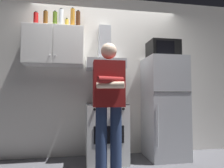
{
  "coord_description": "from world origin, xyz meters",
  "views": [
    {
      "loc": [
        -0.45,
        -2.68,
        1.0
      ],
      "look_at": [
        0.0,
        0.0,
        1.15
      ],
      "focal_mm": 30.79,
      "sensor_mm": 36.0,
      "label": 1
    }
  ],
  "objects_px": {
    "microwave": "(163,50)",
    "person_standing": "(109,103)",
    "refrigerator": "(164,107)",
    "bottle_spice_jar": "(67,23)",
    "upper_cabinet": "(54,46)",
    "stove_oven": "(106,132)",
    "bottle_liquor_amber": "(73,19)",
    "bottle_rum_dark": "(78,21)",
    "bottle_soda_red": "(36,20)",
    "range_hood": "(105,58)",
    "bottle_olive_oil": "(55,20)",
    "bottle_beer_brown": "(46,19)",
    "bottle_vodka_clear": "(61,19)"
  },
  "relations": [
    {
      "from": "upper_cabinet",
      "to": "bottle_spice_jar",
      "type": "relative_size",
      "value": 5.88
    },
    {
      "from": "upper_cabinet",
      "to": "person_standing",
      "type": "xyz_separation_m",
      "value": [
        0.75,
        -0.73,
        -0.85
      ]
    },
    {
      "from": "range_hood",
      "to": "bottle_beer_brown",
      "type": "distance_m",
      "value": 1.1
    },
    {
      "from": "bottle_spice_jar",
      "to": "bottle_liquor_amber",
      "type": "height_order",
      "value": "bottle_liquor_amber"
    },
    {
      "from": "range_hood",
      "to": "person_standing",
      "type": "bearing_deg",
      "value": -93.91
    },
    {
      "from": "bottle_spice_jar",
      "to": "bottle_liquor_amber",
      "type": "bearing_deg",
      "value": 15.06
    },
    {
      "from": "microwave",
      "to": "bottle_vodka_clear",
      "type": "xyz_separation_m",
      "value": [
        -1.65,
        0.13,
        0.46
      ]
    },
    {
      "from": "bottle_olive_oil",
      "to": "bottle_liquor_amber",
      "type": "relative_size",
      "value": 0.81
    },
    {
      "from": "bottle_soda_red",
      "to": "bottle_vodka_clear",
      "type": "relative_size",
      "value": 0.78
    },
    {
      "from": "bottle_rum_dark",
      "to": "bottle_vodka_clear",
      "type": "bearing_deg",
      "value": -175.31
    },
    {
      "from": "refrigerator",
      "to": "bottle_spice_jar",
      "type": "xyz_separation_m",
      "value": [
        -1.56,
        0.11,
        1.32
      ]
    },
    {
      "from": "upper_cabinet",
      "to": "bottle_rum_dark",
      "type": "xyz_separation_m",
      "value": [
        0.36,
        0.04,
        0.45
      ]
    },
    {
      "from": "bottle_vodka_clear",
      "to": "bottle_rum_dark",
      "type": "relative_size",
      "value": 1.01
    },
    {
      "from": "stove_oven",
      "to": "range_hood",
      "type": "distance_m",
      "value": 1.17
    },
    {
      "from": "bottle_spice_jar",
      "to": "bottle_beer_brown",
      "type": "height_order",
      "value": "bottle_beer_brown"
    },
    {
      "from": "range_hood",
      "to": "bottle_rum_dark",
      "type": "distance_m",
      "value": 0.75
    },
    {
      "from": "bottle_liquor_amber",
      "to": "bottle_rum_dark",
      "type": "bearing_deg",
      "value": 24.02
    },
    {
      "from": "upper_cabinet",
      "to": "bottle_liquor_amber",
      "type": "bearing_deg",
      "value": 1.05
    },
    {
      "from": "stove_oven",
      "to": "bottle_olive_oil",
      "type": "relative_size",
      "value": 3.18
    },
    {
      "from": "bottle_beer_brown",
      "to": "bottle_liquor_amber",
      "type": "bearing_deg",
      "value": 4.16
    },
    {
      "from": "person_standing",
      "to": "bottle_olive_oil",
      "type": "relative_size",
      "value": 5.97
    },
    {
      "from": "upper_cabinet",
      "to": "range_hood",
      "type": "distance_m",
      "value": 0.81
    },
    {
      "from": "range_hood",
      "to": "person_standing",
      "type": "xyz_separation_m",
      "value": [
        -0.05,
        -0.73,
        -0.7
      ]
    },
    {
      "from": "bottle_rum_dark",
      "to": "bottle_soda_red",
      "type": "bearing_deg",
      "value": -179.63
    },
    {
      "from": "stove_oven",
      "to": "bottle_spice_jar",
      "type": "relative_size",
      "value": 5.71
    },
    {
      "from": "microwave",
      "to": "person_standing",
      "type": "xyz_separation_m",
      "value": [
        -1.0,
        -0.62,
        -0.84
      ]
    },
    {
      "from": "bottle_liquor_amber",
      "to": "bottle_rum_dark",
      "type": "height_order",
      "value": "bottle_liquor_amber"
    },
    {
      "from": "bottle_olive_oil",
      "to": "bottle_vodka_clear",
      "type": "xyz_separation_m",
      "value": [
        0.09,
        0.0,
        0.02
      ]
    },
    {
      "from": "refrigerator",
      "to": "person_standing",
      "type": "relative_size",
      "value": 0.98
    },
    {
      "from": "bottle_soda_red",
      "to": "bottle_liquor_amber",
      "type": "xyz_separation_m",
      "value": [
        0.57,
        -0.03,
        0.04
      ]
    },
    {
      "from": "refrigerator",
      "to": "microwave",
      "type": "height_order",
      "value": "microwave"
    },
    {
      "from": "refrigerator",
      "to": "bottle_rum_dark",
      "type": "xyz_separation_m",
      "value": [
        -1.39,
        0.17,
        1.4
      ]
    },
    {
      "from": "bottle_soda_red",
      "to": "range_hood",
      "type": "bearing_deg",
      "value": -1.99
    },
    {
      "from": "upper_cabinet",
      "to": "bottle_olive_oil",
      "type": "xyz_separation_m",
      "value": [
        0.0,
        0.02,
        0.43
      ]
    },
    {
      "from": "range_hood",
      "to": "bottle_olive_oil",
      "type": "relative_size",
      "value": 2.73
    },
    {
      "from": "refrigerator",
      "to": "stove_oven",
      "type": "bearing_deg",
      "value": -179.96
    },
    {
      "from": "bottle_olive_oil",
      "to": "bottle_soda_red",
      "type": "xyz_separation_m",
      "value": [
        -0.29,
        0.02,
        -0.01
      ]
    },
    {
      "from": "upper_cabinet",
      "to": "range_hood",
      "type": "height_order",
      "value": "range_hood"
    },
    {
      "from": "stove_oven",
      "to": "person_standing",
      "type": "height_order",
      "value": "person_standing"
    },
    {
      "from": "bottle_olive_oil",
      "to": "stove_oven",
      "type": "bearing_deg",
      "value": -10.36
    },
    {
      "from": "refrigerator",
      "to": "bottle_liquor_amber",
      "type": "bearing_deg",
      "value": 174.98
    },
    {
      "from": "upper_cabinet",
      "to": "stove_oven",
      "type": "relative_size",
      "value": 1.03
    },
    {
      "from": "bottle_vodka_clear",
      "to": "bottle_liquor_amber",
      "type": "bearing_deg",
      "value": -5.24
    },
    {
      "from": "upper_cabinet",
      "to": "bottle_olive_oil",
      "type": "relative_size",
      "value": 3.28
    },
    {
      "from": "person_standing",
      "to": "upper_cabinet",
      "type": "bearing_deg",
      "value": 135.74
    },
    {
      "from": "bottle_olive_oil",
      "to": "bottle_rum_dark",
      "type": "relative_size",
      "value": 0.86
    },
    {
      "from": "refrigerator",
      "to": "bottle_olive_oil",
      "type": "bearing_deg",
      "value": 175.25
    },
    {
      "from": "stove_oven",
      "to": "person_standing",
      "type": "xyz_separation_m",
      "value": [
        -0.05,
        -0.61,
        0.47
      ]
    },
    {
      "from": "bottle_spice_jar",
      "to": "bottle_soda_red",
      "type": "bearing_deg",
      "value": 173.11
    },
    {
      "from": "range_hood",
      "to": "bottle_vodka_clear",
      "type": "relative_size",
      "value": 2.34
    }
  ]
}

